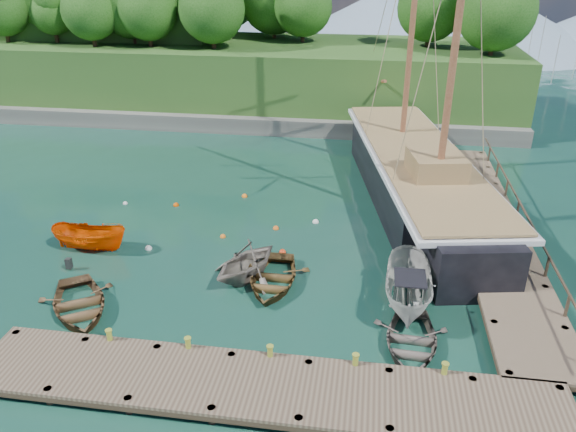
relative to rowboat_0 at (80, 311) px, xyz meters
name	(u,v)px	position (x,y,z in m)	size (l,w,h in m)	color
ground	(247,288)	(6.47, 2.81, 0.00)	(160.00, 160.00, 0.00)	#133329
dock_near	(263,387)	(8.47, -3.69, 0.43)	(20.00, 3.20, 1.10)	#4E3C2F
dock_east	(490,227)	(17.97, 9.81, 0.43)	(3.20, 24.00, 1.10)	#4E3C2F
bollard_0	(112,353)	(2.47, -2.29, 0.00)	(0.26, 0.26, 0.45)	olive
bollard_1	(190,361)	(5.47, -2.29, 0.00)	(0.26, 0.26, 0.45)	olive
bollard_2	(270,369)	(8.47, -2.29, 0.00)	(0.26, 0.26, 0.45)	olive
bollard_3	(354,378)	(11.47, -2.29, 0.00)	(0.26, 0.26, 0.45)	olive
bollard_4	(442,387)	(14.47, -2.29, 0.00)	(0.26, 0.26, 0.45)	olive
rowboat_0	(80,311)	(0.00, 0.00, 0.00)	(3.14, 4.39, 0.91)	brown
rowboat_1	(247,278)	(6.28, 3.61, 0.00)	(3.24, 3.76, 1.98)	slate
rowboat_2	(272,285)	(7.55, 3.24, 0.00)	(3.07, 4.31, 0.89)	brown
rowboat_3	(410,348)	(13.47, -0.33, 0.00)	(2.92, 4.09, 0.85)	#5C524B
motorboat_orange	(92,249)	(-1.97, 5.06, 0.00)	(1.48, 3.93, 1.52)	#DB4700
cabin_boat_white	(407,307)	(13.47, 2.41, 0.00)	(1.95, 5.18, 2.00)	beige
schooner	(416,179)	(14.32, 14.20, 1.20)	(9.30, 28.92, 21.62)	black
mooring_buoy_0	(149,249)	(0.83, 5.52, 0.00)	(0.36, 0.36, 0.36)	silver
mooring_buoy_1	(223,237)	(4.19, 7.34, 0.00)	(0.31, 0.31, 0.31)	orange
mooring_buoy_2	(276,229)	(6.76, 8.70, 0.00)	(0.33, 0.33, 0.33)	orange
mooring_buoy_3	(316,223)	(8.79, 9.80, 0.00)	(0.35, 0.35, 0.35)	silver
mooring_buoy_4	(176,206)	(0.46, 10.79, 0.00)	(0.33, 0.33, 0.33)	#F55300
mooring_buoy_5	(245,197)	(4.14, 12.67, 0.00)	(0.34, 0.34, 0.34)	orange
mooring_buoy_6	(125,204)	(-2.59, 10.58, 0.00)	(0.28, 0.28, 0.28)	white
mooring_buoy_7	(283,253)	(7.53, 6.18, 0.00)	(0.34, 0.34, 0.34)	red
headland	(183,44)	(-6.41, 34.17, 5.54)	(51.00, 19.31, 12.90)	#474744
distant_ridge	(374,16)	(10.77, 72.81, 4.35)	(117.00, 40.00, 10.00)	#728CA5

